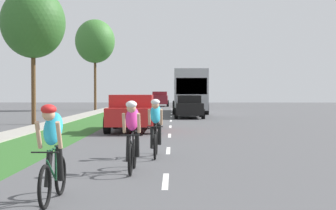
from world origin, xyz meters
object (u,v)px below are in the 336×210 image
(cyclist_distant, at_px, (156,127))
(street_tree_far, at_px, (95,41))
(sedan_black, at_px, (189,107))
(street_tree_near, at_px, (33,23))
(cyclist_lead, at_px, (52,152))
(pickup_red, at_px, (133,113))
(cyclist_trailing, at_px, (132,135))
(bus_silver, at_px, (189,89))
(suv_maroon, at_px, (160,98))

(cyclist_distant, distance_m, street_tree_far, 34.85)
(cyclist_distant, height_order, sedan_black, cyclist_distant)
(sedan_black, relative_size, street_tree_near, 0.58)
(sedan_black, xyz_separation_m, street_tree_far, (-8.49, 13.52, 5.77))
(sedan_black, relative_size, street_tree_far, 0.50)
(cyclist_lead, relative_size, street_tree_near, 0.23)
(pickup_red, height_order, street_tree_far, street_tree_far)
(cyclist_lead, xyz_separation_m, cyclist_trailing, (1.03, 2.96, 0.00))
(bus_silver, relative_size, street_tree_far, 1.35)
(pickup_red, relative_size, bus_silver, 0.44)
(cyclist_distant, relative_size, pickup_red, 0.34)
(cyclist_distant, relative_size, bus_silver, 0.15)
(street_tree_near, bearing_deg, cyclist_lead, -73.34)
(sedan_black, height_order, street_tree_far, street_tree_far)
(bus_silver, bearing_deg, sedan_black, -91.84)
(suv_maroon, bearing_deg, sedan_black, -84.19)
(bus_silver, bearing_deg, cyclist_trailing, -94.10)
(street_tree_near, bearing_deg, street_tree_far, 89.53)
(pickup_red, distance_m, street_tree_near, 8.74)
(cyclist_trailing, relative_size, bus_silver, 0.15)
(street_tree_near, relative_size, street_tree_far, 0.86)
(pickup_red, bearing_deg, cyclist_trailing, -85.41)
(bus_silver, bearing_deg, suv_maroon, 99.29)
(cyclist_lead, bearing_deg, street_tree_far, 98.01)
(bus_silver, xyz_separation_m, street_tree_near, (-8.93, -15.02, 3.51))
(cyclist_trailing, distance_m, suv_maroon, 49.13)
(pickup_red, height_order, bus_silver, bus_silver)
(bus_silver, distance_m, street_tree_far, 11.14)
(cyclist_distant, height_order, street_tree_near, street_tree_near)
(cyclist_distant, height_order, suv_maroon, suv_maroon)
(suv_maroon, bearing_deg, bus_silver, -80.71)
(cyclist_trailing, bearing_deg, suv_maroon, 90.87)
(street_tree_near, xyz_separation_m, street_tree_far, (0.17, 20.17, 1.05))
(pickup_red, height_order, sedan_black, pickup_red)
(cyclist_lead, bearing_deg, pickup_red, 89.52)
(cyclist_lead, bearing_deg, sedan_black, 83.35)
(cyclist_distant, bearing_deg, suv_maroon, 91.43)
(street_tree_near, bearing_deg, cyclist_trailing, -67.26)
(pickup_red, xyz_separation_m, sedan_black, (2.87, 11.25, -0.06))
(street_tree_far, bearing_deg, cyclist_distant, -78.32)
(street_tree_near, bearing_deg, cyclist_distant, -62.15)
(cyclist_trailing, relative_size, street_tree_near, 0.23)
(bus_silver, height_order, street_tree_far, street_tree_far)
(bus_silver, relative_size, suv_maroon, 2.47)
(cyclist_lead, height_order, suv_maroon, suv_maroon)
(cyclist_lead, xyz_separation_m, cyclist_distant, (1.46, 5.46, 0.00))
(cyclist_lead, relative_size, bus_silver, 0.15)
(suv_maroon, xyz_separation_m, street_tree_near, (-5.96, -33.14, 4.54))
(street_tree_near, bearing_deg, pickup_red, -38.47)
(cyclist_lead, bearing_deg, suv_maroon, 89.68)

